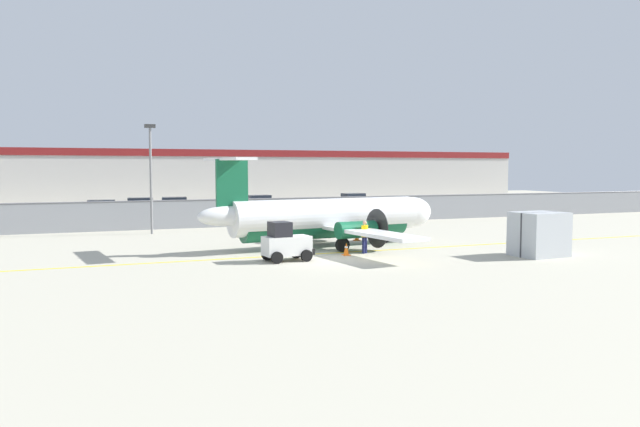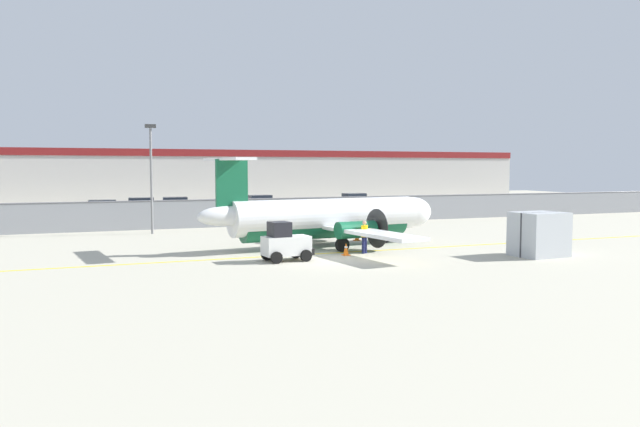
{
  "view_description": "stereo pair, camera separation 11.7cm",
  "coord_description": "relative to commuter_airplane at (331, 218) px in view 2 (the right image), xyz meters",
  "views": [
    {
      "loc": [
        -11.98,
        -27.46,
        4.43
      ],
      "look_at": [
        1.32,
        5.44,
        1.8
      ],
      "focal_mm": 35.0,
      "sensor_mm": 36.0,
      "label": 1
    },
    {
      "loc": [
        -11.87,
        -27.5,
        4.43
      ],
      "look_at": [
        1.32,
        5.44,
        1.8
      ],
      "focal_mm": 35.0,
      "sensor_mm": 36.0,
      "label": 2
    }
  ],
  "objects": [
    {
      "name": "parked_car_1",
      "position": [
        -11.13,
        23.56,
        -0.71
      ],
      "size": [
        4.3,
        2.2,
        1.58
      ],
      "rotation": [
        0.0,
        0.0,
        3.08
      ],
      "color": "silver",
      "rests_on": "parking_lot_strip"
    },
    {
      "name": "baggage_tug",
      "position": [
        -4.09,
        -4.18,
        -0.75
      ],
      "size": [
        2.41,
        1.53,
        1.88
      ],
      "rotation": [
        0.0,
        0.0,
        0.07
      ],
      "color": "silver",
      "rests_on": "ground"
    },
    {
      "name": "perimeter_fence",
      "position": [
        -1.58,
        13.53,
        -0.49
      ],
      "size": [
        98.0,
        0.1,
        2.1
      ],
      "color": "gray",
      "rests_on": "ground"
    },
    {
      "name": "parked_car_7",
      "position": [
        14.31,
        27.87,
        -0.71
      ],
      "size": [
        4.34,
        2.3,
        1.58
      ],
      "rotation": [
        0.0,
        0.0,
        3.23
      ],
      "color": "gray",
      "rests_on": "parking_lot_strip"
    },
    {
      "name": "parked_car_0",
      "position": [
        -17.43,
        20.55,
        -0.71
      ],
      "size": [
        4.26,
        2.12,
        1.58
      ],
      "rotation": [
        0.0,
        0.0,
        -0.03
      ],
      "color": "black",
      "rests_on": "parking_lot_strip"
    },
    {
      "name": "traffic_cone_near_right",
      "position": [
        -0.64,
        -3.51,
        -1.29
      ],
      "size": [
        0.36,
        0.36,
        0.64
      ],
      "color": "orange",
      "rests_on": "ground"
    },
    {
      "name": "parking_lot_strip",
      "position": [
        -1.58,
        25.03,
        -1.54
      ],
      "size": [
        98.0,
        17.0,
        0.12
      ],
      "color": "#38383A",
      "rests_on": "ground"
    },
    {
      "name": "commuter_airplane",
      "position": [
        0.0,
        0.0,
        0.0
      ],
      "size": [
        14.65,
        16.08,
        4.92
      ],
      "rotation": [
        0.0,
        0.0,
        0.12
      ],
      "color": "white",
      "rests_on": "ground"
    },
    {
      "name": "ground_crew_worker",
      "position": [
        0.54,
        -3.2,
        -0.65
      ],
      "size": [
        0.51,
        0.47,
        1.7
      ],
      "rotation": [
        0.0,
        0.0,
        5.26
      ],
      "color": "#191E4C",
      "rests_on": "ground"
    },
    {
      "name": "parked_car_4",
      "position": [
        0.81,
        19.28,
        -0.71
      ],
      "size": [
        4.26,
        2.12,
        1.58
      ],
      "rotation": [
        0.0,
        0.0,
        0.04
      ],
      "color": "silver",
      "rests_on": "parking_lot_strip"
    },
    {
      "name": "parked_car_5",
      "position": [
        3.79,
        27.47,
        -0.71
      ],
      "size": [
        4.23,
        2.05,
        1.58
      ],
      "rotation": [
        0.0,
        0.0,
        3.16
      ],
      "color": "slate",
      "rests_on": "parking_lot_strip"
    },
    {
      "name": "background_building",
      "position": [
        -1.58,
        43.52,
        1.66
      ],
      "size": [
        91.0,
        8.1,
        6.5
      ],
      "color": "beige",
      "rests_on": "ground"
    },
    {
      "name": "traffic_cone_far_left",
      "position": [
        2.6,
        2.1,
        -1.29
      ],
      "size": [
        0.36,
        0.36,
        0.64
      ],
      "color": "orange",
      "rests_on": "ground"
    },
    {
      "name": "parked_car_3",
      "position": [
        -4.4,
        26.43,
        -0.71
      ],
      "size": [
        4.37,
        2.38,
        1.58
      ],
      "rotation": [
        0.0,
        0.0,
        -0.12
      ],
      "color": "slate",
      "rests_on": "parking_lot_strip"
    },
    {
      "name": "traffic_cone_far_right",
      "position": [
        -4.5,
        -3.54,
        -1.29
      ],
      "size": [
        0.36,
        0.36,
        0.64
      ],
      "color": "orange",
      "rests_on": "ground"
    },
    {
      "name": "apron_light_pole",
      "position": [
        -8.46,
        10.62,
        2.7
      ],
      "size": [
        0.7,
        0.3,
        7.27
      ],
      "color": "slate",
      "rests_on": "ground"
    },
    {
      "name": "ground_plane",
      "position": [
        -1.58,
        -2.47,
        -1.6
      ],
      "size": [
        140.0,
        140.0,
        0.01
      ],
      "color": "#B2AD99"
    },
    {
      "name": "traffic_cone_near_left",
      "position": [
        -2.47,
        -2.32,
        -1.29
      ],
      "size": [
        0.36,
        0.36,
        0.64
      ],
      "color": "orange",
      "rests_on": "ground"
    },
    {
      "name": "cargo_container",
      "position": [
        8.2,
        -7.33,
        -0.5
      ],
      "size": [
        2.54,
        2.17,
        2.2
      ],
      "rotation": [
        0.0,
        0.0,
        0.08
      ],
      "color": "#B7BCC1",
      "rests_on": "ground"
    },
    {
      "name": "parked_car_6",
      "position": [
        8.28,
        19.06,
        -0.71
      ],
      "size": [
        4.39,
        2.44,
        1.58
      ],
      "rotation": [
        0.0,
        0.0,
        3.28
      ],
      "color": "slate",
      "rests_on": "parking_lot_strip"
    },
    {
      "name": "parked_car_2",
      "position": [
        -7.65,
        26.47,
        -0.71
      ],
      "size": [
        4.36,
        2.36,
        1.58
      ],
      "rotation": [
        0.0,
        0.0,
        3.03
      ],
      "color": "navy",
      "rests_on": "parking_lot_strip"
    }
  ]
}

